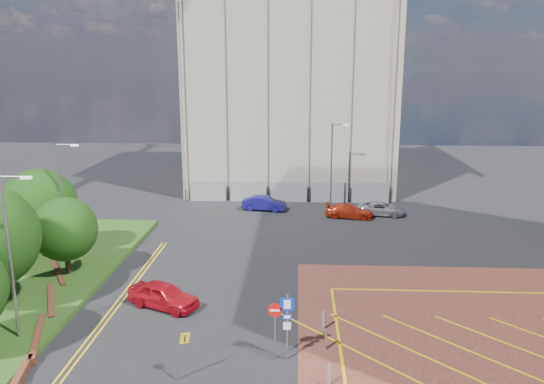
# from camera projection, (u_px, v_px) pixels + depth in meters

# --- Properties ---
(ground) EXTENTS (140.00, 140.00, 0.00)m
(ground) POSITION_uv_depth(u_px,v_px,m) (275.00, 372.00, 23.17)
(ground) COLOR black
(ground) RESTS_ON ground
(retaining_wall) EXTENTS (6.06, 20.33, 0.40)m
(retaining_wall) POSITION_uv_depth(u_px,v_px,m) (34.00, 338.00, 25.64)
(retaining_wall) COLOR brown
(retaining_wall) RESTS_ON ground
(tree_c) EXTENTS (4.00, 4.00, 4.90)m
(tree_c) POSITION_uv_depth(u_px,v_px,m) (65.00, 229.00, 32.81)
(tree_c) COLOR #3D2B1C
(tree_c) RESTS_ON grass_bed
(tree_d) EXTENTS (5.00, 5.00, 6.08)m
(tree_d) POSITION_uv_depth(u_px,v_px,m) (40.00, 206.00, 35.72)
(tree_d) COLOR #3D2B1C
(tree_d) RESTS_ON grass_bed
(lamp_left_near) EXTENTS (1.53, 0.16, 8.00)m
(lamp_left_near) POSITION_uv_depth(u_px,v_px,m) (11.00, 251.00, 24.65)
(lamp_left_near) COLOR #9EA0A8
(lamp_left_near) RESTS_ON grass_bed
(lamp_left_far) EXTENTS (1.53, 0.16, 8.00)m
(lamp_left_far) POSITION_uv_depth(u_px,v_px,m) (62.00, 198.00, 34.46)
(lamp_left_far) COLOR #9EA0A8
(lamp_left_far) RESTS_ON grass_bed
(lamp_back) EXTENTS (1.53, 0.16, 8.00)m
(lamp_back) POSITION_uv_depth(u_px,v_px,m) (332.00, 162.00, 49.18)
(lamp_back) COLOR #9EA0A8
(lamp_back) RESTS_ON ground
(sign_cluster) EXTENTS (1.17, 0.12, 3.20)m
(sign_cluster) POSITION_uv_depth(u_px,v_px,m) (283.00, 320.00, 23.66)
(sign_cluster) COLOR #9EA0A8
(sign_cluster) RESTS_ON ground
(warning_sign) EXTENTS (0.74, 0.42, 2.25)m
(warning_sign) POSITION_uv_depth(u_px,v_px,m) (182.00, 350.00, 22.18)
(warning_sign) COLOR #9EA0A8
(warning_sign) RESTS_ON ground
(construction_building) EXTENTS (21.20, 19.20, 22.00)m
(construction_building) POSITION_uv_depth(u_px,v_px,m) (291.00, 85.00, 59.52)
(construction_building) COLOR #9F9482
(construction_building) RESTS_ON ground
(construction_fence) EXTENTS (21.60, 0.06, 2.00)m
(construction_fence) POSITION_uv_depth(u_px,v_px,m) (299.00, 192.00, 52.05)
(construction_fence) COLOR gray
(construction_fence) RESTS_ON ground
(car_red_left) EXTENTS (4.45, 3.20, 1.41)m
(car_red_left) POSITION_uv_depth(u_px,v_px,m) (163.00, 295.00, 29.26)
(car_red_left) COLOR red
(car_red_left) RESTS_ON ground
(car_blue_back) EXTENTS (4.21, 2.02, 1.33)m
(car_blue_back) POSITION_uv_depth(u_px,v_px,m) (264.00, 203.00, 49.12)
(car_blue_back) COLOR navy
(car_blue_back) RESTS_ON ground
(car_red_back) EXTENTS (4.43, 2.37, 1.22)m
(car_red_back) POSITION_uv_depth(u_px,v_px,m) (349.00, 211.00, 46.71)
(car_red_back) COLOR #A5230E
(car_red_back) RESTS_ON ground
(car_silver_back) EXTENTS (4.47, 2.61, 1.17)m
(car_silver_back) POSITION_uv_depth(u_px,v_px,m) (381.00, 209.00, 47.55)
(car_silver_back) COLOR #A7A7AE
(car_silver_back) RESTS_ON ground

